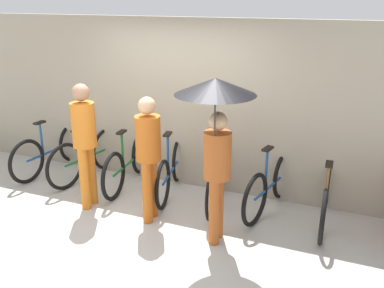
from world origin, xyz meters
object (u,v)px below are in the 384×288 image
(pedestrian_center, at_px, (148,150))
(parked_bicycle_2, at_px, (129,162))
(parked_bicycle_3, at_px, (171,170))
(pedestrian_trailing, at_px, (216,121))
(pedestrian_leading, at_px, (85,137))
(parked_bicycle_4, at_px, (218,176))
(parked_bicycle_6, at_px, (326,196))
(parked_bicycle_5, at_px, (270,185))
(parked_bicycle_1, at_px, (88,156))
(parked_bicycle_0, at_px, (52,150))

(pedestrian_center, bearing_deg, parked_bicycle_2, -51.32)
(parked_bicycle_3, xyz_separation_m, pedestrian_center, (0.09, -0.83, 0.60))
(pedestrian_trailing, bearing_deg, pedestrian_leading, -11.30)
(parked_bicycle_4, xyz_separation_m, parked_bicycle_6, (1.48, -0.01, -0.03))
(parked_bicycle_2, distance_m, parked_bicycle_6, 2.96)
(parked_bicycle_5, xyz_separation_m, pedestrian_leading, (-2.37, -0.86, 0.66))
(parked_bicycle_2, relative_size, parked_bicycle_6, 0.99)
(parked_bicycle_2, distance_m, pedestrian_leading, 1.07)
(pedestrian_leading, height_order, pedestrian_trailing, pedestrian_trailing)
(pedestrian_leading, bearing_deg, parked_bicycle_4, -156.83)
(parked_bicycle_3, height_order, parked_bicycle_5, parked_bicycle_5)
(parked_bicycle_6, height_order, pedestrian_trailing, pedestrian_trailing)
(parked_bicycle_4, height_order, pedestrian_trailing, pedestrian_trailing)
(pedestrian_trailing, bearing_deg, parked_bicycle_1, -26.67)
(parked_bicycle_0, xyz_separation_m, parked_bicycle_4, (2.95, -0.00, 0.02))
(parked_bicycle_3, bearing_deg, parked_bicycle_1, 78.73)
(parked_bicycle_1, relative_size, parked_bicycle_5, 1.01)
(pedestrian_center, bearing_deg, parked_bicycle_4, -133.43)
(parked_bicycle_3, bearing_deg, parked_bicycle_0, 77.94)
(parked_bicycle_5, height_order, parked_bicycle_6, parked_bicycle_5)
(parked_bicycle_0, bearing_deg, pedestrian_trailing, -104.21)
(parked_bicycle_1, relative_size, parked_bicycle_6, 0.95)
(parked_bicycle_5, bearing_deg, pedestrian_leading, 120.38)
(parked_bicycle_0, distance_m, parked_bicycle_1, 0.74)
(parked_bicycle_0, height_order, pedestrian_leading, pedestrian_leading)
(parked_bicycle_1, bearing_deg, parked_bicycle_3, -80.42)
(parked_bicycle_4, relative_size, pedestrian_leading, 1.00)
(parked_bicycle_2, relative_size, parked_bicycle_5, 1.05)
(parked_bicycle_4, relative_size, pedestrian_trailing, 0.87)
(parked_bicycle_5, distance_m, pedestrian_leading, 2.60)
(parked_bicycle_0, relative_size, parked_bicycle_4, 1.03)
(parked_bicycle_0, height_order, parked_bicycle_5, parked_bicycle_5)
(parked_bicycle_0, relative_size, parked_bicycle_3, 1.09)
(parked_bicycle_6, height_order, pedestrian_leading, pedestrian_leading)
(parked_bicycle_1, bearing_deg, parked_bicycle_5, -79.98)
(parked_bicycle_0, distance_m, parked_bicycle_5, 3.70)
(parked_bicycle_4, distance_m, parked_bicycle_6, 1.48)
(parked_bicycle_0, distance_m, parked_bicycle_3, 2.22)
(parked_bicycle_2, bearing_deg, parked_bicycle_1, 85.77)
(parked_bicycle_5, bearing_deg, pedestrian_center, 132.35)
(parked_bicycle_2, height_order, parked_bicycle_6, parked_bicycle_6)
(pedestrian_trailing, bearing_deg, parked_bicycle_5, -114.93)
(parked_bicycle_6, bearing_deg, pedestrian_trailing, 129.97)
(parked_bicycle_6, bearing_deg, parked_bicycle_4, 86.93)
(parked_bicycle_1, distance_m, parked_bicycle_5, 2.96)
(parked_bicycle_5, relative_size, pedestrian_trailing, 0.82)
(parked_bicycle_1, bearing_deg, parked_bicycle_6, -80.70)
(parked_bicycle_0, bearing_deg, pedestrian_leading, -118.10)
(parked_bicycle_1, distance_m, pedestrian_leading, 1.19)
(pedestrian_center, height_order, pedestrian_trailing, pedestrian_trailing)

